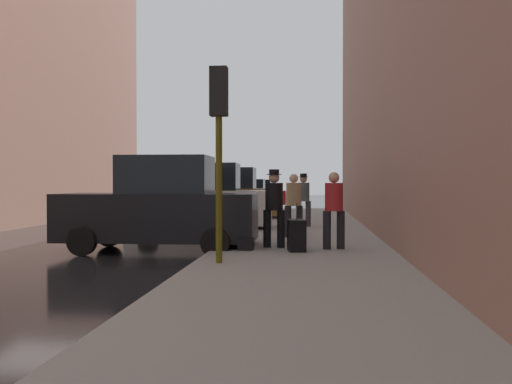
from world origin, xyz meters
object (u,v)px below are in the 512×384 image
pedestrian_in_red_jacket (334,206)px  parked_red_hatchback (253,195)px  fire_hydrant (258,217)px  traffic_light (219,121)px  parked_bronze_suv (227,196)px  pedestrian_with_beanie (303,197)px  rolling_suitcase (297,235)px  parked_white_van (202,201)px  pedestrian_with_fedora (274,204)px  parked_black_suv (160,208)px  parked_gray_coupe (244,197)px  pedestrian_in_tan_coat (294,202)px  duffel_bag (246,243)px

pedestrian_in_red_jacket → parked_red_hatchback: bearing=100.2°
fire_hydrant → traffic_light: 8.62m
parked_bronze_suv → traffic_light: traffic_light is taller
pedestrian_with_beanie → pedestrian_in_red_jacket: size_ratio=1.04×
fire_hydrant → rolling_suitcase: 6.56m
parked_white_van → pedestrian_with_fedora: (2.71, -5.41, 0.10)m
parked_black_suv → traffic_light: 3.77m
pedestrian_with_beanie → parked_gray_coupe: bearing=107.0°
pedestrian_in_red_jacket → rolling_suitcase: (-0.82, -0.46, -0.61)m
pedestrian_with_fedora → parked_gray_coupe: bearing=99.0°
pedestrian_with_fedora → parked_bronze_suv: bearing=103.9°
pedestrian_in_red_jacket → rolling_suitcase: size_ratio=1.64×
pedestrian_in_tan_coat → duffel_bag: pedestrian_in_tan_coat is taller
parked_gray_coupe → pedestrian_in_red_jacket: size_ratio=2.47×
parked_red_hatchback → pedestrian_in_tan_coat: (3.08, -19.77, 0.26)m
parked_bronze_suv → pedestrian_with_fedora: bearing=-76.1°
parked_bronze_suv → pedestrian_in_red_jacket: parked_bronze_suv is taller
parked_black_suv → parked_bronze_suv: 10.74m
parked_black_suv → fire_hydrant: bearing=72.0°
fire_hydrant → parked_black_suv: bearing=-108.0°
traffic_light → fire_hydrant: bearing=90.3°
traffic_light → parked_bronze_suv: bearing=97.8°
parked_bronze_suv → parked_red_hatchback: size_ratio=1.10×
parked_red_hatchback → fire_hydrant: size_ratio=5.97×
parked_black_suv → parked_red_hatchback: (0.00, 22.03, -0.18)m
parked_black_suv → parked_red_hatchback: bearing=90.0°
parked_gray_coupe → pedestrian_with_fedora: (2.71, -17.06, 0.29)m
parked_black_suv → parked_gray_coupe: 16.83m
pedestrian_in_red_jacket → pedestrian_with_fedora: bearing=172.4°
fire_hydrant → pedestrian_in_red_jacket: pedestrian_in_red_jacket is taller
fire_hydrant → pedestrian_in_red_jacket: size_ratio=0.41×
parked_gray_coupe → pedestrian_with_fedora: size_ratio=2.37×
parked_gray_coupe → pedestrian_in_tan_coat: size_ratio=2.47×
pedestrian_in_tan_coat → rolling_suitcase: bearing=-87.2°
parked_gray_coupe → duffel_bag: parked_gray_coupe is taller
parked_bronze_suv → pedestrian_with_beanie: parked_bronze_suv is taller
fire_hydrant → pedestrian_with_beanie: size_ratio=0.40×
traffic_light → pedestrian_with_fedora: traffic_light is taller
parked_white_van → parked_gray_coupe: bearing=90.0°
pedestrian_in_red_jacket → parked_black_suv: bearing=174.3°
pedestrian_in_tan_coat → pedestrian_in_red_jacket: 2.84m
parked_bronze_suv → duffel_bag: (2.12, -11.45, -0.74)m
parked_gray_coupe → fire_hydrant: 11.44m
parked_white_van → parked_bronze_suv: bearing=90.0°
parked_black_suv → parked_white_van: same height
parked_black_suv → pedestrian_with_beanie: size_ratio=2.61×
parked_bronze_suv → parked_gray_coupe: bearing=90.0°
traffic_light → pedestrian_with_beanie: size_ratio=2.03×
parked_black_suv → duffel_bag: parked_black_suv is taller
pedestrian_with_beanie → fire_hydrant: bearing=-160.8°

